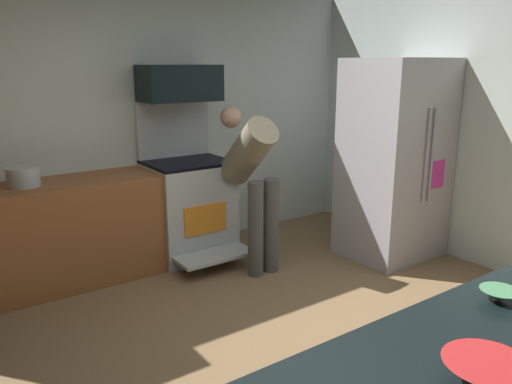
{
  "coord_description": "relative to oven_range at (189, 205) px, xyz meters",
  "views": [
    {
      "loc": [
        -1.78,
        -2.25,
        1.86
      ],
      "look_at": [
        0.01,
        0.3,
        1.05
      ],
      "focal_mm": 34.98,
      "sensor_mm": 36.0,
      "label": 1
    }
  ],
  "objects": [
    {
      "name": "refrigerator",
      "position": [
        1.66,
        -1.11,
        0.44
      ],
      "size": [
        0.89,
        0.77,
        1.9
      ],
      "color": "#B5B0B7",
      "rests_on": "ground"
    },
    {
      "name": "stock_pot",
      "position": [
        -1.45,
        0.01,
        0.47
      ],
      "size": [
        0.25,
        0.25,
        0.16
      ],
      "primitive_type": "cylinder",
      "color": "#B8BEC1",
      "rests_on": "lower_cabinet_run"
    },
    {
      "name": "wall_back",
      "position": [
        -0.37,
        0.37,
        0.79
      ],
      "size": [
        5.2,
        0.12,
        2.6
      ],
      "primitive_type": "cube",
      "color": "silver",
      "rests_on": "ground"
    },
    {
      "name": "mixing_bowl_prep",
      "position": [
        -0.8,
        -3.53,
        0.43
      ],
      "size": [
        0.28,
        0.28,
        0.08
      ],
      "primitive_type": "cone",
      "rotation": [
        3.14,
        0.0,
        0.0
      ],
      "color": "red",
      "rests_on": "counter_island"
    },
    {
      "name": "ground_plane",
      "position": [
        -0.37,
        -1.97,
        -0.52
      ],
      "size": [
        5.2,
        4.8,
        0.02
      ],
      "primitive_type": "cube",
      "color": "olive"
    },
    {
      "name": "microwave",
      "position": [
        0.0,
        0.09,
        1.16
      ],
      "size": [
        0.74,
        0.38,
        0.34
      ],
      "primitive_type": "cube",
      "color": "black",
      "rests_on": "oven_range"
    },
    {
      "name": "person_cook",
      "position": [
        0.33,
        -0.61,
        0.38
      ],
      "size": [
        0.31,
        0.72,
        1.47
      ],
      "color": "#4F4F4F",
      "rests_on": "ground"
    },
    {
      "name": "oven_range",
      "position": [
        0.0,
        0.0,
        0.0
      ],
      "size": [
        0.76,
        0.96,
        1.51
      ],
      "color": "silver",
      "rests_on": "ground"
    },
    {
      "name": "mixing_bowl_large",
      "position": [
        -0.23,
        -3.24,
        0.41
      ],
      "size": [
        0.16,
        0.16,
        0.05
      ],
      "primitive_type": "cone",
      "rotation": [
        3.14,
        0.0,
        0.0
      ],
      "color": "#4F9262",
      "rests_on": "counter_island"
    },
    {
      "name": "lower_cabinet_run",
      "position": [
        -1.27,
        0.01,
        -0.06
      ],
      "size": [
        2.4,
        0.6,
        0.9
      ],
      "primitive_type": "cube",
      "color": "#95582F",
      "rests_on": "ground"
    }
  ]
}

